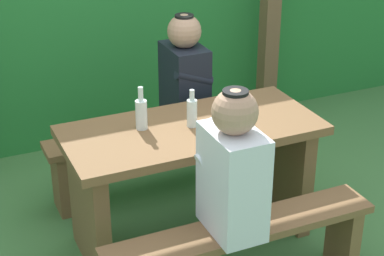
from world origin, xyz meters
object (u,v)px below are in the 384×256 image
object	(u,v)px
bench_near	(241,247)
bottle_left	(192,112)
drinking_glass	(214,126)
person_white_shirt	(233,168)
bottle_right	(141,113)
picnic_table	(192,163)
bench_far	(154,146)
person_black_coat	(185,75)

from	to	relation	value
bench_near	bottle_left	world-z (taller)	bottle_left
drinking_glass	bottle_left	world-z (taller)	bottle_left
bench_near	person_white_shirt	xyz separation A→B (m)	(-0.06, 0.00, 0.46)
person_white_shirt	drinking_glass	distance (m)	0.48
bench_near	bottle_right	size ratio (longest dim) A/B	5.87
person_white_shirt	drinking_glass	size ratio (longest dim) A/B	8.91
picnic_table	bench_far	bearing A→B (deg)	90.00
bench_far	drinking_glass	distance (m)	0.85
person_black_coat	drinking_glass	distance (m)	0.73
drinking_glass	bottle_left	distance (m)	0.15
bottle_left	bottle_right	world-z (taller)	bottle_right
bench_far	person_white_shirt	xyz separation A→B (m)	(-0.06, -1.18, 0.46)
bottle_right	picnic_table	bearing A→B (deg)	-17.65
bench_near	bottle_right	distance (m)	0.87
picnic_table	bottle_left	world-z (taller)	bottle_left
bench_far	bottle_left	world-z (taller)	bottle_left
person_white_shirt	bottle_left	size ratio (longest dim) A/B	3.42
person_black_coat	bottle_right	bearing A→B (deg)	-132.95
bench_near	bottle_left	xyz separation A→B (m)	(-0.00, 0.59, 0.49)
picnic_table	bottle_right	xyz separation A→B (m)	(-0.26, 0.08, 0.32)
bench_near	person_black_coat	world-z (taller)	person_black_coat
person_black_coat	bottle_left	distance (m)	0.63
bench_near	bench_far	bearing A→B (deg)	90.00
bench_near	person_black_coat	size ratio (longest dim) A/B	1.95
person_white_shirt	person_black_coat	size ratio (longest dim) A/B	1.00
person_white_shirt	drinking_glass	bearing A→B (deg)	74.22
bench_far	person_white_shirt	size ratio (longest dim) A/B	1.95
person_black_coat	bottle_right	xyz separation A→B (m)	(-0.47, -0.51, 0.04)
person_black_coat	drinking_glass	world-z (taller)	person_black_coat
bench_near	bottle_left	bearing A→B (deg)	90.09
bench_near	person_black_coat	xyz separation A→B (m)	(0.21, 1.18, 0.46)
person_white_shirt	drinking_glass	xyz separation A→B (m)	(0.13, 0.46, -0.01)
person_white_shirt	bottle_left	distance (m)	0.59
bench_near	person_black_coat	distance (m)	1.29
bench_near	person_white_shirt	bearing A→B (deg)	176.84
person_white_shirt	drinking_glass	world-z (taller)	person_white_shirt
bench_near	drinking_glass	xyz separation A→B (m)	(0.07, 0.46, 0.44)
bench_near	bench_far	size ratio (longest dim) A/B	1.00
bottle_left	person_white_shirt	bearing A→B (deg)	-95.73
person_white_shirt	bottle_right	xyz separation A→B (m)	(-0.20, 0.67, 0.04)
drinking_glass	bottle_left	size ratio (longest dim) A/B	0.38
bench_near	bench_far	world-z (taller)	same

